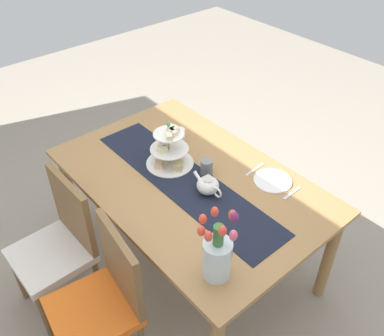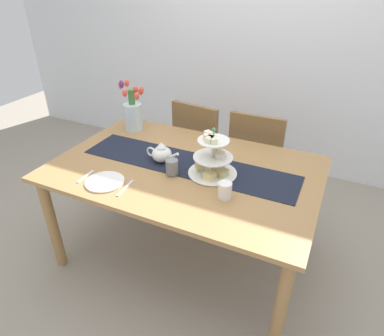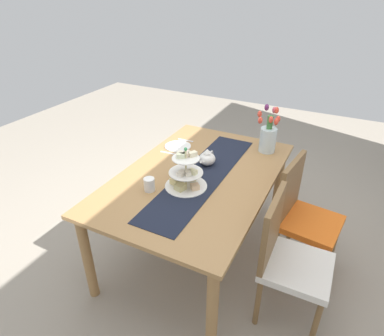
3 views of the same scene
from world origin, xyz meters
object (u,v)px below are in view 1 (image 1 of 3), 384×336
at_px(mug_white_text, 179,135).
at_px(knife_left, 255,169).
at_px(fork_left, 292,193).
at_px(tulip_vase, 217,254).
at_px(mug_grey, 207,167).
at_px(tiered_cake_stand, 170,151).
at_px(dining_table, 189,190).
at_px(dinner_plate_left, 273,181).
at_px(chair_left, 104,297).
at_px(chair_right, 60,242).
at_px(teapot, 208,185).

bearing_deg(mug_white_text, knife_left, -163.67).
relative_size(fork_left, knife_left, 0.88).
height_order(tulip_vase, mug_grey, tulip_vase).
distance_m(tiered_cake_stand, mug_white_text, 0.26).
distance_m(dining_table, fork_left, 0.62).
distance_m(dining_table, mug_grey, 0.18).
height_order(dinner_plate_left, mug_white_text, mug_white_text).
bearing_deg(chair_left, chair_right, -0.07).
relative_size(chair_right, mug_grey, 9.58).
distance_m(tiered_cake_stand, mug_grey, 0.25).
xyz_separation_m(fork_left, mug_grey, (0.46, 0.25, 0.05)).
xyz_separation_m(chair_left, tiered_cake_stand, (0.41, -0.77, 0.34)).
distance_m(fork_left, knife_left, 0.29).
bearing_deg(mug_grey, teapot, 140.63).
bearing_deg(mug_grey, chair_left, 102.22).
xyz_separation_m(chair_right, tulip_vase, (-0.89, -0.41, 0.39)).
bearing_deg(tulip_vase, knife_left, -59.78).
distance_m(chair_left, tiered_cake_stand, 0.94).
bearing_deg(teapot, mug_grey, -39.37).
xyz_separation_m(dinner_plate_left, mug_grey, (0.31, 0.25, 0.05)).
relative_size(tiered_cake_stand, teapot, 1.28).
bearing_deg(mug_white_text, dining_table, 149.51).
relative_size(dining_table, dinner_plate_left, 7.26).
bearing_deg(tulip_vase, tiered_cake_stand, -23.71).
distance_m(dining_table, teapot, 0.23).
relative_size(tulip_vase, mug_white_text, 4.18).
relative_size(dining_table, tiered_cake_stand, 5.50).
relative_size(tulip_vase, dinner_plate_left, 1.73).
relative_size(chair_right, fork_left, 6.07).
xyz_separation_m(dining_table, knife_left, (-0.20, -0.36, 0.10)).
relative_size(teapot, tulip_vase, 0.60).
distance_m(chair_left, fork_left, 1.19).
distance_m(dining_table, tulip_vase, 0.75).
xyz_separation_m(chair_left, tulip_vase, (-0.40, -0.41, 0.39)).
distance_m(dinner_plate_left, knife_left, 0.15).
bearing_deg(dining_table, dinner_plate_left, -133.49).
height_order(dining_table, mug_grey, mug_grey).
bearing_deg(mug_white_text, mug_grey, 166.18).
xyz_separation_m(mug_grey, mug_white_text, (0.38, -0.09, -0.00)).
relative_size(chair_left, mug_white_text, 9.58).
xyz_separation_m(dining_table, chair_right, (0.28, 0.77, -0.15)).
height_order(dining_table, knife_left, knife_left).
distance_m(tulip_vase, mug_grey, 0.75).
xyz_separation_m(teapot, mug_grey, (0.14, -0.11, -0.01)).
xyz_separation_m(tulip_vase, fork_left, (0.13, -0.72, -0.14)).
relative_size(tulip_vase, mug_grey, 4.18).
height_order(chair_left, tiered_cake_stand, tiered_cake_stand).
height_order(dining_table, teapot, teapot).
distance_m(chair_right, tiered_cake_stand, 0.85).
bearing_deg(mug_white_text, tulip_vase, 149.99).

